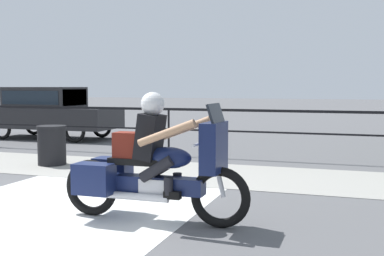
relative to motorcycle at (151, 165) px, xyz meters
The scene contains 7 objects.
ground_plane 2.02m from the motorcycle, behind, with size 120.00×120.00×0.00m, color #565659.
sidewalk_band 3.84m from the motorcycle, 119.97° to the left, with size 44.00×2.40×0.01m, color #99968E.
crosswalk_band 1.58m from the motorcycle, 166.81° to the right, with size 3.61×6.00×0.01m, color silver.
fence_railing 5.72m from the motorcycle, 109.31° to the left, with size 36.00×0.05×1.14m.
motorcycle is the anchor object (origin of this frame).
parked_car 10.28m from the motorcycle, 131.80° to the left, with size 4.23×1.73×1.64m.
trash_bin 4.91m from the motorcycle, 138.77° to the left, with size 0.61×0.61×0.84m.
Camera 1 is at (4.22, -5.22, 1.66)m, focal length 45.00 mm.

